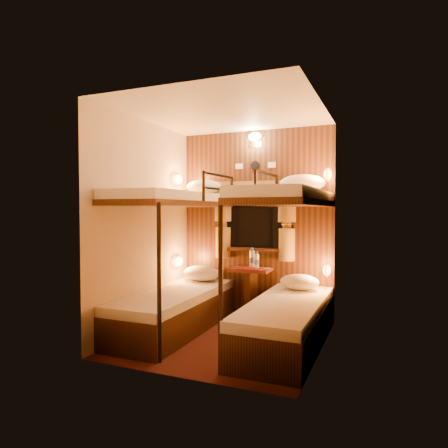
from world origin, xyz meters
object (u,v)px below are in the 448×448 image
at_px(bunk_left, 175,282).
at_px(bunk_right, 287,291).
at_px(bottle_right, 257,261).
at_px(bottle_left, 252,259).
at_px(table, 251,286).

distance_m(bunk_left, bunk_right, 1.30).
bearing_deg(bottle_right, bunk_left, -133.58).
height_order(bunk_right, bottle_right, bunk_right).
distance_m(bunk_right, bottle_right, 0.97).
bearing_deg(bunk_right, bunk_left, 180.00).
xyz_separation_m(bunk_left, bottle_left, (0.64, 0.84, 0.20)).
distance_m(bunk_right, table, 1.02).
distance_m(table, bottle_left, 0.35).
xyz_separation_m(bottle_left, bottle_right, (0.09, -0.07, -0.02)).
bearing_deg(bottle_right, bunk_right, -53.63).
bearing_deg(bottle_right, bottle_left, 139.45).
distance_m(bottle_left, bottle_right, 0.11).
bearing_deg(bottle_right, table, 170.68).
bearing_deg(bottle_left, table, -87.16).
bearing_deg(bunk_left, bottle_right, 46.42).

